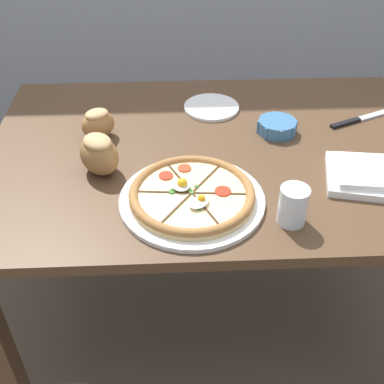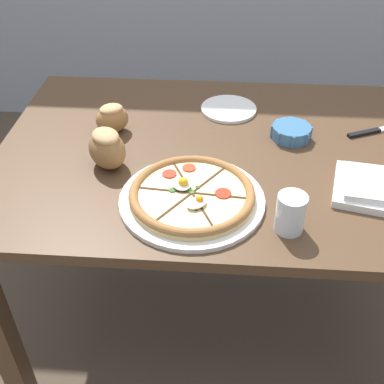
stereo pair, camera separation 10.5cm
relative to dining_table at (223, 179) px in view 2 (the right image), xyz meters
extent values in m
plane|color=brown|center=(0.00, 0.00, -0.63)|extent=(12.00, 12.00, 0.00)
cube|color=#513823|center=(0.00, 0.00, 0.09)|extent=(1.26, 0.86, 0.03)
cube|color=#513823|center=(-0.58, -0.38, -0.28)|extent=(0.06, 0.06, 0.70)
cube|color=#513823|center=(-0.58, 0.38, -0.28)|extent=(0.06, 0.06, 0.70)
cube|color=#513823|center=(0.58, 0.38, -0.28)|extent=(0.06, 0.06, 0.70)
cylinder|color=white|center=(-0.07, -0.23, 0.11)|extent=(0.35, 0.35, 0.01)
cylinder|color=#DBB775|center=(-0.07, -0.23, 0.12)|extent=(0.30, 0.30, 0.01)
cylinder|color=beige|center=(-0.07, -0.23, 0.13)|extent=(0.26, 0.26, 0.00)
torus|color=#A36B38|center=(-0.07, -0.23, 0.13)|extent=(0.30, 0.30, 0.02)
cube|color=#472D19|center=(-0.10, -0.17, 0.13)|extent=(0.06, 0.12, 0.00)
cube|color=#472D19|center=(-0.14, -0.23, 0.13)|extent=(0.13, 0.02, 0.00)
cube|color=#472D19|center=(-0.11, -0.29, 0.13)|extent=(0.08, 0.11, 0.00)
cube|color=#472D19|center=(-0.05, -0.29, 0.13)|extent=(0.06, 0.12, 0.00)
cube|color=#472D19|center=(-0.01, -0.24, 0.13)|extent=(0.13, 0.02, 0.00)
cube|color=#472D19|center=(-0.04, -0.18, 0.13)|extent=(0.08, 0.11, 0.00)
cylinder|color=red|center=(-0.09, -0.13, 0.13)|extent=(0.03, 0.03, 0.00)
cylinder|color=red|center=(-0.13, -0.16, 0.13)|extent=(0.04, 0.04, 0.00)
cylinder|color=red|center=(0.00, -0.23, 0.13)|extent=(0.04, 0.04, 0.00)
ellipsoid|color=white|center=(-0.06, -0.28, 0.14)|extent=(0.06, 0.06, 0.01)
sphere|color=orange|center=(-0.05, -0.27, 0.14)|extent=(0.02, 0.02, 0.02)
ellipsoid|color=white|center=(-0.10, -0.21, 0.14)|extent=(0.06, 0.07, 0.01)
sphere|color=#F4AD1E|center=(-0.10, -0.21, 0.14)|extent=(0.02, 0.02, 0.02)
cylinder|color=#477A2D|center=(-0.08, -0.22, 0.13)|extent=(0.02, 0.02, 0.00)
cylinder|color=#2D5B1E|center=(-0.06, -0.29, 0.13)|extent=(0.01, 0.01, 0.00)
cylinder|color=#2D5B1E|center=(-0.06, -0.21, 0.13)|extent=(0.01, 0.01, 0.00)
cylinder|color=#386B23|center=(-0.12, -0.23, 0.13)|extent=(0.02, 0.02, 0.00)
cylinder|color=#477A2D|center=(-0.07, -0.23, 0.13)|extent=(0.01, 0.01, 0.00)
cylinder|color=teal|center=(0.19, 0.08, 0.12)|extent=(0.11, 0.11, 0.04)
cylinder|color=gold|center=(0.19, 0.08, 0.12)|extent=(0.09, 0.09, 0.02)
cylinder|color=teal|center=(0.24, 0.08, 0.12)|extent=(0.01, 0.01, 0.04)
cylinder|color=teal|center=(0.23, 0.11, 0.12)|extent=(0.01, 0.01, 0.04)
cylinder|color=teal|center=(0.19, 0.13, 0.12)|extent=(0.01, 0.01, 0.04)
cylinder|color=teal|center=(0.15, 0.11, 0.12)|extent=(0.01, 0.01, 0.04)
cylinder|color=teal|center=(0.13, 0.08, 0.12)|extent=(0.01, 0.01, 0.04)
cylinder|color=teal|center=(0.15, 0.04, 0.12)|extent=(0.01, 0.01, 0.04)
cylinder|color=teal|center=(0.19, 0.02, 0.12)|extent=(0.01, 0.01, 0.04)
cylinder|color=teal|center=(0.23, 0.04, 0.12)|extent=(0.01, 0.01, 0.04)
cube|color=white|center=(0.38, -0.17, 0.11)|extent=(0.24, 0.22, 0.02)
cube|color=white|center=(0.38, -0.17, 0.13)|extent=(0.19, 0.17, 0.02)
ellipsoid|color=#A3703D|center=(-0.33, 0.07, 0.14)|extent=(0.12, 0.11, 0.08)
ellipsoid|color=tan|center=(-0.33, 0.07, 0.17)|extent=(0.08, 0.08, 0.02)
ellipsoid|color=olive|center=(-0.30, -0.10, 0.15)|extent=(0.14, 0.15, 0.10)
ellipsoid|color=tan|center=(-0.30, -0.10, 0.19)|extent=(0.10, 0.10, 0.03)
cube|color=black|center=(0.40, 0.11, 0.11)|extent=(0.10, 0.06, 0.01)
cylinder|color=white|center=(0.15, -0.31, 0.15)|extent=(0.07, 0.07, 0.09)
cylinder|color=silver|center=(0.15, -0.31, 0.13)|extent=(0.06, 0.06, 0.05)
cylinder|color=white|center=(0.01, 0.22, 0.11)|extent=(0.17, 0.17, 0.01)
camera|label=1|loc=(-0.12, -1.12, 0.84)|focal=45.00mm
camera|label=2|loc=(-0.01, -1.12, 0.84)|focal=45.00mm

